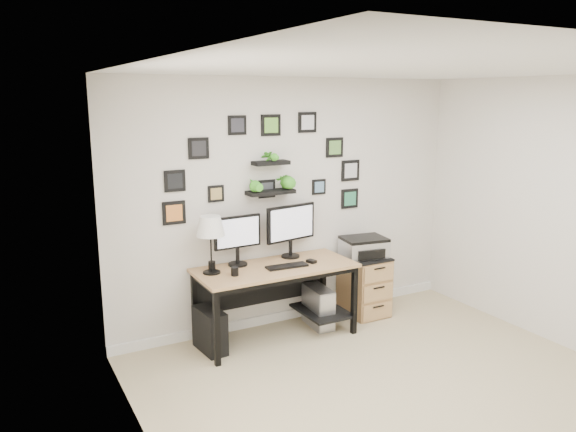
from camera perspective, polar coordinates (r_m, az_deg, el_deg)
room at (r=6.30m, az=0.47°, el=-9.90°), size 4.00×4.00×4.00m
desk at (r=5.68m, az=-1.12°, el=-6.20°), size 1.60×0.70×0.75m
monitor_left at (r=5.57m, az=-5.15°, el=-2.11°), size 0.50×0.20×0.51m
monitor_right at (r=5.82m, az=0.30°, el=-1.08°), size 0.60×0.22×0.56m
keyboard at (r=5.57m, az=-0.12°, el=-5.12°), size 0.43×0.16×0.02m
mouse at (r=5.71m, az=2.39°, el=-4.62°), size 0.09×0.11×0.03m
table_lamp at (r=5.32m, az=-7.89°, el=-1.17°), size 0.27×0.27×0.56m
mug at (r=5.33m, az=-5.43°, el=-5.63°), size 0.07×0.07×0.08m
pen_cup at (r=5.51m, az=-7.74°, el=-5.03°), size 0.07×0.07×0.09m
pc_tower_black at (r=5.54m, az=-7.94°, el=-11.42°), size 0.23×0.43×0.42m
pc_tower_grey at (r=6.05m, az=3.11°, el=-9.20°), size 0.22×0.44×0.43m
file_cabinet at (r=6.38m, az=7.77°, el=-6.96°), size 0.43×0.53×0.67m
printer at (r=6.26m, az=7.73°, el=-3.12°), size 0.51×0.44×0.21m
wall_decor at (r=5.72m, az=-1.63°, el=4.59°), size 2.25×0.18×1.07m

